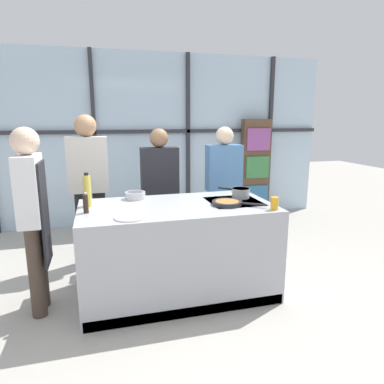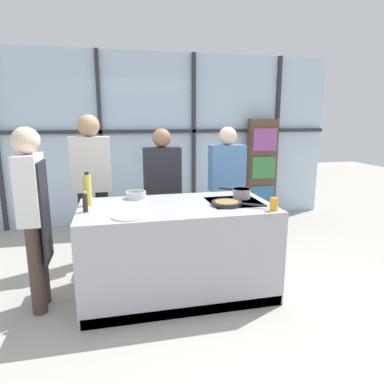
{
  "view_description": "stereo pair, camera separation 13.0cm",
  "coord_description": "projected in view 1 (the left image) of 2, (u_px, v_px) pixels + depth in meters",
  "views": [
    {
      "loc": [
        -0.7,
        -3.18,
        1.76
      ],
      "look_at": [
        0.18,
        0.1,
        1.02
      ],
      "focal_mm": 32.0,
      "sensor_mm": 36.0,
      "label": 1
    },
    {
      "loc": [
        -0.58,
        -3.21,
        1.76
      ],
      "look_at": [
        0.18,
        0.1,
        1.02
      ],
      "focal_mm": 32.0,
      "sensor_mm": 36.0,
      "label": 2
    }
  ],
  "objects": [
    {
      "name": "ground_plane",
      "position": [
        178.0,
        291.0,
        3.55
      ],
      "size": [
        18.0,
        18.0,
        0.0
      ],
      "primitive_type": "plane",
      "color": "#ADA89E"
    },
    {
      "name": "back_window_wall",
      "position": [
        143.0,
        140.0,
        5.69
      ],
      "size": [
        6.4,
        0.1,
        2.8
      ],
      "color": "silver",
      "rests_on": "ground_plane"
    },
    {
      "name": "bookshelf",
      "position": [
        255.0,
        168.0,
        6.13
      ],
      "size": [
        0.51,
        0.19,
        1.74
      ],
      "color": "brown",
      "rests_on": "ground_plane"
    },
    {
      "name": "demo_island",
      "position": [
        178.0,
        249.0,
        3.45
      ],
      "size": [
        1.88,
        1.0,
        0.92
      ],
      "color": "#A8AAB2",
      "rests_on": "ground_plane"
    },
    {
      "name": "chef",
      "position": [
        33.0,
        210.0,
        2.99
      ],
      "size": [
        0.24,
        0.41,
        1.69
      ],
      "rotation": [
        0.0,
        0.0,
        -1.57
      ],
      "color": "#47382D",
      "rests_on": "ground_plane"
    },
    {
      "name": "spectator_far_left",
      "position": [
        89.0,
        181.0,
        4.03
      ],
      "size": [
        0.46,
        0.25,
        1.8
      ],
      "rotation": [
        0.0,
        0.0,
        3.14
      ],
      "color": "black",
      "rests_on": "ground_plane"
    },
    {
      "name": "spectator_center_left",
      "position": [
        160.0,
        186.0,
        4.27
      ],
      "size": [
        0.46,
        0.23,
        1.63
      ],
      "rotation": [
        0.0,
        0.0,
        3.14
      ],
      "color": "#232838",
      "rests_on": "ground_plane"
    },
    {
      "name": "spectator_center_right",
      "position": [
        224.0,
        182.0,
        4.49
      ],
      "size": [
        0.46,
        0.23,
        1.65
      ],
      "rotation": [
        0.0,
        0.0,
        3.14
      ],
      "color": "#47382D",
      "rests_on": "ground_plane"
    },
    {
      "name": "frying_pan",
      "position": [
        228.0,
        203.0,
        3.35
      ],
      "size": [
        0.48,
        0.37,
        0.04
      ],
      "color": "#232326",
      "rests_on": "demo_island"
    },
    {
      "name": "saucepan",
      "position": [
        240.0,
        193.0,
        3.65
      ],
      "size": [
        0.29,
        0.29,
        0.1
      ],
      "color": "silver",
      "rests_on": "demo_island"
    },
    {
      "name": "white_plate",
      "position": [
        130.0,
        217.0,
        2.92
      ],
      "size": [
        0.27,
        0.27,
        0.01
      ],
      "primitive_type": "cylinder",
      "color": "white",
      "rests_on": "demo_island"
    },
    {
      "name": "mixing_bowl",
      "position": [
        135.0,
        195.0,
        3.61
      ],
      "size": [
        0.21,
        0.21,
        0.07
      ],
      "color": "silver",
      "rests_on": "demo_island"
    },
    {
      "name": "oil_bottle",
      "position": [
        87.0,
        191.0,
        3.27
      ],
      "size": [
        0.08,
        0.08,
        0.33
      ],
      "color": "#E0CC4C",
      "rests_on": "demo_island"
    },
    {
      "name": "pepper_grinder",
      "position": [
        86.0,
        203.0,
        3.06
      ],
      "size": [
        0.05,
        0.05,
        0.19
      ],
      "color": "#332319",
      "rests_on": "demo_island"
    },
    {
      "name": "juice_glass_near",
      "position": [
        274.0,
        203.0,
        3.18
      ],
      "size": [
        0.07,
        0.07,
        0.12
      ],
      "primitive_type": "cylinder",
      "color": "orange",
      "rests_on": "demo_island"
    }
  ]
}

